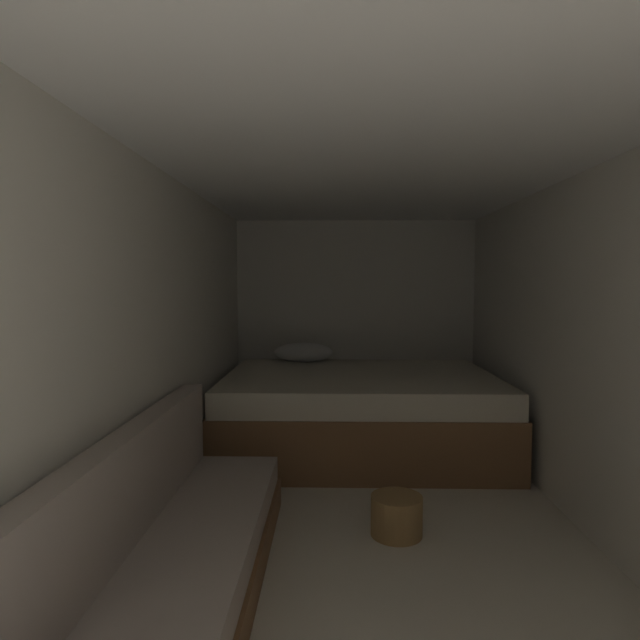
# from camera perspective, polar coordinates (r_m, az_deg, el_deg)

# --- Properties ---
(ground_plane) EXTENTS (7.56, 7.56, 0.00)m
(ground_plane) POSITION_cam_1_polar(r_m,az_deg,el_deg) (3.00, 6.21, -24.38)
(ground_plane) COLOR beige
(wall_back) EXTENTS (2.50, 0.05, 2.06)m
(wall_back) POSITION_cam_1_polar(r_m,az_deg,el_deg) (5.45, 3.77, -0.23)
(wall_back) COLOR silver
(wall_back) RESTS_ON ground
(wall_left) EXTENTS (0.05, 5.56, 2.06)m
(wall_left) POSITION_cam_1_polar(r_m,az_deg,el_deg) (2.84, -19.20, -4.17)
(wall_left) COLOR silver
(wall_left) RESTS_ON ground
(wall_right) EXTENTS (0.05, 5.56, 2.06)m
(wall_right) POSITION_cam_1_polar(r_m,az_deg,el_deg) (3.04, 30.17, -3.97)
(wall_right) COLOR silver
(wall_right) RESTS_ON ground
(ceiling_slab) EXTENTS (2.50, 5.56, 0.05)m
(ceiling_slab) POSITION_cam_1_polar(r_m,az_deg,el_deg) (2.73, 6.54, 18.08)
(ceiling_slab) COLOR white
(ceiling_slab) RESTS_ON wall_left
(bed) EXTENTS (2.28, 1.74, 0.85)m
(bed) POSITION_cam_1_polar(r_m,az_deg,el_deg) (4.63, 4.16, -9.72)
(bed) COLOR brown
(bed) RESTS_ON ground
(sofa_left) EXTENTS (0.62, 3.15, 0.78)m
(sofa_left) POSITION_cam_1_polar(r_m,az_deg,el_deg) (2.23, -19.38, -28.09)
(sofa_left) COLOR brown
(sofa_left) RESTS_ON ground
(wicker_basket) EXTENTS (0.29, 0.29, 0.22)m
(wicker_basket) POSITION_cam_1_polar(r_m,az_deg,el_deg) (3.23, 8.21, -20.04)
(wicker_basket) COLOR olive
(wicker_basket) RESTS_ON ground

